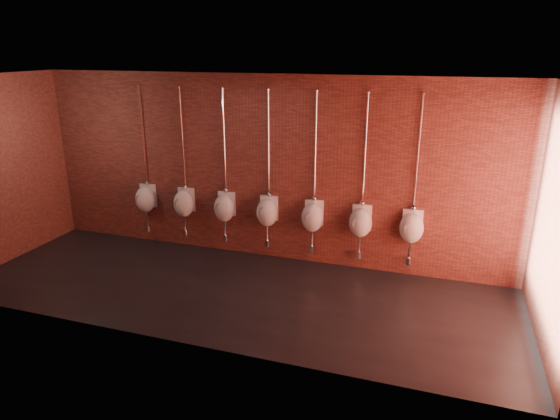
{
  "coord_description": "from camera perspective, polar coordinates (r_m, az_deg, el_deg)",
  "views": [
    {
      "loc": [
        2.87,
        -6.36,
        3.62
      ],
      "look_at": [
        0.46,
        0.9,
        1.1
      ],
      "focal_mm": 32.0,
      "sensor_mm": 36.0,
      "label": 1
    }
  ],
  "objects": [
    {
      "name": "urinal_5",
      "position": [
        8.28,
        9.19,
        -1.3
      ],
      "size": [
        0.42,
        0.37,
        2.72
      ],
      "color": "white",
      "rests_on": "ground"
    },
    {
      "name": "urinal_1",
      "position": [
        9.32,
        -10.93,
        0.83
      ],
      "size": [
        0.42,
        0.37,
        2.72
      ],
      "color": "white",
      "rests_on": "ground"
    },
    {
      "name": "urinal_0",
      "position": [
        9.73,
        -15.13,
        1.26
      ],
      "size": [
        0.42,
        0.37,
        2.72
      ],
      "color": "white",
      "rests_on": "ground"
    },
    {
      "name": "urinal_2",
      "position": [
        8.96,
        -6.37,
        0.34
      ],
      "size": [
        0.42,
        0.37,
        2.72
      ],
      "color": "white",
      "rests_on": "ground"
    },
    {
      "name": "urinal_6",
      "position": [
        8.2,
        14.8,
        -1.87
      ],
      "size": [
        0.42,
        0.37,
        2.72
      ],
      "color": "white",
      "rests_on": "ground"
    },
    {
      "name": "ground",
      "position": [
        7.86,
        -5.3,
        -9.27
      ],
      "size": [
        8.5,
        8.5,
        0.0
      ],
      "primitive_type": "plane",
      "color": "black",
      "rests_on": "ground"
    },
    {
      "name": "urinal_3",
      "position": [
        8.66,
        -1.47,
        -0.18
      ],
      "size": [
        0.42,
        0.37,
        2.72
      ],
      "color": "white",
      "rests_on": "ground"
    },
    {
      "name": "room_shell",
      "position": [
        7.16,
        -5.76,
        5.16
      ],
      "size": [
        8.54,
        3.04,
        3.22
      ],
      "color": "black",
      "rests_on": "ground"
    },
    {
      "name": "urinal_4",
      "position": [
        8.44,
        3.74,
        -0.73
      ],
      "size": [
        0.42,
        0.37,
        2.72
      ],
      "color": "white",
      "rests_on": "ground"
    }
  ]
}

